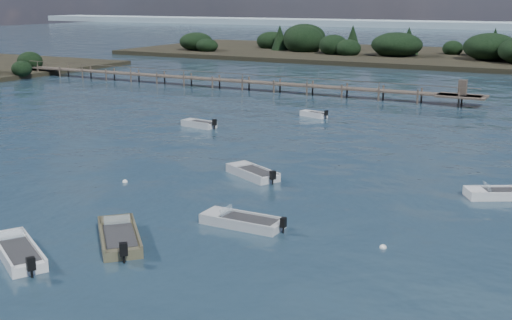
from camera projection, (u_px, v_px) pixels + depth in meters
The scene contains 12 objects.
ground at pixel (447, 89), 78.98m from camera, with size 400.00×400.00×0.00m, color #172937.
dinghy_mid_white_a at pixel (242, 223), 31.62m from camera, with size 4.41×1.55×1.03m.
dinghy_extra_a at pixel (18, 254), 27.76m from camera, with size 4.68×3.53×1.16m.
tender_far_grey at pixel (199, 125), 55.82m from camera, with size 3.53×1.68×1.12m.
dinghy_mid_grey at pixel (252, 174), 40.31m from camera, with size 4.21×3.15×1.08m.
tender_far_white at pixel (314, 115), 60.64m from camera, with size 2.98×1.70×1.00m.
dinghy_mid_white_b at pixel (501, 195), 36.06m from camera, with size 4.17×3.23×1.06m.
dinghy_near_olive at pixel (119, 239), 29.48m from camera, with size 4.40×4.45×1.20m.
buoy_b at pixel (383, 248), 28.82m from camera, with size 0.32×0.32×0.32m, color white.
buoy_c at pixel (125, 182), 39.12m from camera, with size 0.32×0.32×0.32m, color white.
jetty at pixel (246, 82), 78.39m from camera, with size 64.50×3.20×3.40m.
distant_haze at pixel (314, 25), 265.47m from camera, with size 280.00×20.00×2.40m, color #99B1BD.
Camera 1 is at (16.24, -20.54, 10.90)m, focal length 45.00 mm.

